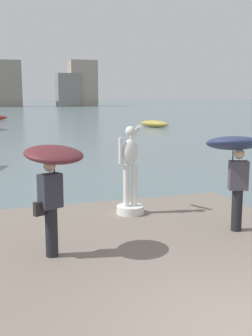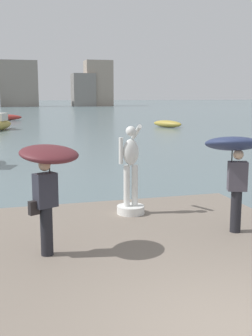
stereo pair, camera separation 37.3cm
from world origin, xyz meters
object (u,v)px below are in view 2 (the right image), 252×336
at_px(boat_leftward, 1,117).
at_px(boat_rightward, 0,124).
at_px(boat_far, 167,124).
at_px(statue_white_figure, 131,179).
at_px(onlooker_left, 48,169).
at_px(onlooker_right, 234,154).

height_order(boat_leftward, boat_rightward, boat_rightward).
relative_size(boat_far, boat_rightward, 0.66).
distance_m(statue_white_figure, onlooker_left, 3.08).
bearing_deg(onlooker_right, boat_leftward, 95.85).
bearing_deg(statue_white_figure, onlooker_left, -135.27).
bearing_deg(boat_leftward, onlooker_right, -84.15).
relative_size(boat_leftward, boat_rightward, 0.93).
xyz_separation_m(boat_far, boat_rightward, (-15.94, 0.97, 0.21)).
distance_m(statue_white_figure, boat_leftward, 46.10).
bearing_deg(onlooker_left, statue_white_figure, 44.73).
height_order(statue_white_figure, boat_leftward, statue_white_figure).
distance_m(statue_white_figure, boat_far, 32.68).
bearing_deg(boat_rightward, boat_far, -3.48).
xyz_separation_m(onlooker_left, boat_rightward, (-1.09, 33.17, -1.38)).
xyz_separation_m(boat_far, boat_leftward, (-16.00, 15.88, 0.05)).
height_order(statue_white_figure, onlooker_right, statue_white_figure).
xyz_separation_m(onlooker_left, boat_far, (14.85, 32.21, -1.60)).
relative_size(statue_white_figure, boat_leftward, 0.41).
bearing_deg(onlooker_left, boat_far, 65.25).
distance_m(onlooker_left, onlooker_right, 3.76).
relative_size(onlooker_right, boat_rightward, 0.37).
xyz_separation_m(statue_white_figure, onlooker_right, (1.62, -1.87, 0.79)).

